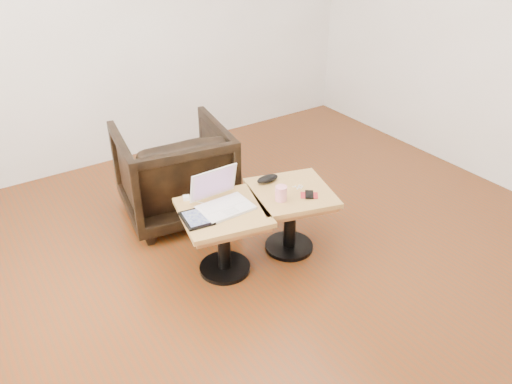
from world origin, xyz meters
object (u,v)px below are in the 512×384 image
side_table_left (223,226)px  armchair (174,172)px  striped_cup (281,193)px  laptop (221,200)px  side_table_right (291,206)px

side_table_left → armchair: bearing=98.4°
side_table_left → armchair: armchair is taller
side_table_left → armchair: size_ratio=0.77×
striped_cup → laptop: bearing=157.2°
side_table_right → striped_cup: 0.22m
striped_cup → armchair: armchair is taller
laptop → armchair: size_ratio=0.41×
side_table_right → armchair: armchair is taller
laptop → armchair: 0.80m
side_table_left → striped_cup: 0.43m
striped_cup → side_table_left: bearing=164.7°
side_table_right → laptop: size_ratio=1.95×
striped_cup → armchair: bearing=109.6°
side_table_left → laptop: 0.18m
side_table_left → side_table_right: same height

